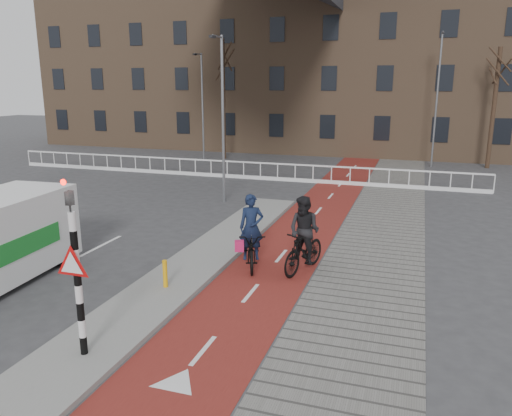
% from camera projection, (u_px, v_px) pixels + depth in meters
% --- Properties ---
extents(ground, '(120.00, 120.00, 0.00)m').
position_uv_depth(ground, '(161.00, 319.00, 11.51)').
color(ground, '#38383A').
rests_on(ground, ground).
extents(bike_lane, '(2.50, 60.00, 0.01)m').
position_uv_depth(bike_lane, '(314.00, 217.00, 20.27)').
color(bike_lane, maroon).
rests_on(bike_lane, ground).
extents(sidewalk, '(3.00, 60.00, 0.01)m').
position_uv_depth(sidewalk, '(384.00, 223.00, 19.43)').
color(sidewalk, slate).
rests_on(sidewalk, ground).
extents(curb_island, '(1.80, 16.00, 0.12)m').
position_uv_depth(curb_island, '(204.00, 257.00, 15.39)').
color(curb_island, gray).
rests_on(curb_island, ground).
extents(traffic_signal, '(0.80, 0.80, 3.68)m').
position_uv_depth(traffic_signal, '(75.00, 264.00, 9.34)').
color(traffic_signal, black).
rests_on(traffic_signal, curb_island).
extents(bollard, '(0.12, 0.12, 0.73)m').
position_uv_depth(bollard, '(165.00, 274.00, 12.93)').
color(bollard, '#EEA60D').
rests_on(bollard, curb_island).
extents(cyclist_near, '(1.43, 2.24, 2.18)m').
position_uv_depth(cyclist_near, '(251.00, 243.00, 14.61)').
color(cyclist_near, black).
rests_on(cyclist_near, bike_lane).
extents(cyclist_far, '(1.18, 2.17, 2.20)m').
position_uv_depth(cyclist_far, '(304.00, 241.00, 14.19)').
color(cyclist_far, black).
rests_on(cyclist_far, bike_lane).
extents(railing, '(28.00, 0.10, 0.99)m').
position_uv_depth(railing, '(227.00, 172.00, 28.61)').
color(railing, silver).
rests_on(railing, ground).
extents(townhouse_row, '(46.00, 10.00, 15.90)m').
position_uv_depth(townhouse_row, '(317.00, 50.00, 40.00)').
color(townhouse_row, '#7F6047').
rests_on(townhouse_row, ground).
extents(tree_mid, '(0.29, 0.29, 8.24)m').
position_uv_depth(tree_mid, '(223.00, 100.00, 34.96)').
color(tree_mid, black).
rests_on(tree_mid, ground).
extents(tree_right, '(0.27, 0.27, 7.41)m').
position_uv_depth(tree_right, '(494.00, 109.00, 31.01)').
color(tree_right, black).
rests_on(tree_right, ground).
extents(streetlight_near, '(0.12, 0.12, 7.26)m').
position_uv_depth(streetlight_near, '(223.00, 122.00, 21.99)').
color(streetlight_near, slate).
rests_on(streetlight_near, ground).
extents(streetlight_left, '(0.12, 0.12, 7.22)m').
position_uv_depth(streetlight_left, '(203.00, 108.00, 33.83)').
color(streetlight_left, slate).
rests_on(streetlight_left, ground).
extents(streetlight_right, '(0.12, 0.12, 8.33)m').
position_uv_depth(streetlight_right, '(437.00, 101.00, 31.39)').
color(streetlight_right, slate).
rests_on(streetlight_right, ground).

